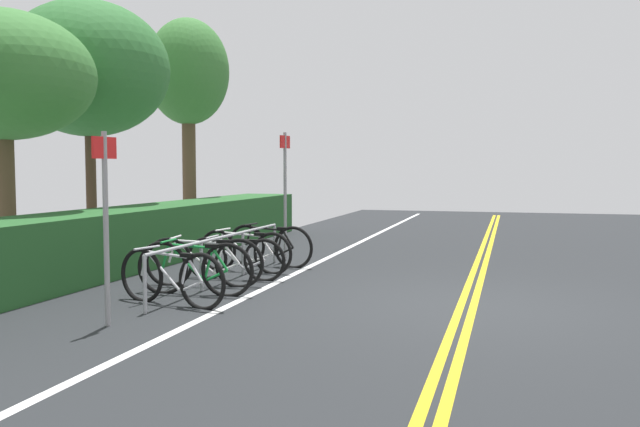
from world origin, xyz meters
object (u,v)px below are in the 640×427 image
object	(u,v)px
bicycle_2	(204,262)
sign_post_far	(285,184)
tree_far_right	(88,69)
tree_extra	(188,75)
bicycle_0	(171,277)
sign_post_near	(106,209)
bike_rack	(224,247)
bicycle_1	(195,268)
bicycle_4	(245,251)
tree_mid	(3,77)
bicycle_3	(236,259)
bicycle_5	(270,246)

from	to	relation	value
bicycle_2	sign_post_far	world-z (taller)	sign_post_far
tree_far_right	tree_extra	world-z (taller)	tree_extra
sign_post_far	bicycle_0	bearing A→B (deg)	179.68
bicycle_0	sign_post_near	xyz separation A→B (m)	(-1.22, 0.12, 0.95)
bike_rack	bicycle_1	size ratio (longest dim) A/B	2.65
bicycle_0	sign_post_near	bearing A→B (deg)	174.58
bicycle_0	tree_extra	bearing A→B (deg)	25.85
bicycle_1	bicycle_0	bearing A→B (deg)	-178.05
bicycle_1	bicycle_4	xyz separation A→B (m)	(2.11, 0.13, -0.02)
bicycle_4	bike_rack	bearing A→B (deg)	-174.72
bike_rack	bicycle_0	xyz separation A→B (m)	(-1.73, -0.05, -0.19)
sign_post_far	tree_far_right	distance (m)	4.78
tree_extra	bike_rack	bearing A→B (deg)	-148.69
tree_far_right	bicycle_4	bearing A→B (deg)	-109.29
bicycle_0	tree_mid	bearing A→B (deg)	68.47
bicycle_0	bicycle_3	bearing A→B (deg)	-0.39
bicycle_4	bicycle_5	bearing A→B (deg)	-13.78
bike_rack	bicycle_1	bearing A→B (deg)	-178.35
bicycle_4	sign_post_far	bearing A→B (deg)	-6.42
bicycle_1	bicycle_3	world-z (taller)	bicycle_1
bicycle_0	tree_extra	world-z (taller)	tree_extra
bicycle_2	tree_mid	distance (m)	4.70
sign_post_far	tree_mid	bearing A→B (deg)	126.11
sign_post_far	bicycle_4	bearing A→B (deg)	173.58
bike_rack	tree_mid	bearing A→B (deg)	92.94
bicycle_1	bike_rack	bearing A→B (deg)	1.65
tree_extra	tree_mid	bearing A→B (deg)	-179.83
bicycle_1	bicycle_5	xyz separation A→B (m)	(2.83, -0.05, -0.00)
bicycle_2	tree_far_right	world-z (taller)	tree_far_right
bicycle_3	tree_far_right	world-z (taller)	tree_far_right
bicycle_5	sign_post_near	distance (m)	4.85
tree_far_right	sign_post_near	bearing A→B (deg)	-143.41
bicycle_1	sign_post_near	world-z (taller)	sign_post_near
bike_rack	bicycle_4	world-z (taller)	bike_rack
bicycle_3	tree_extra	distance (m)	8.17
bicycle_4	tree_extra	size ratio (longest dim) A/B	0.32
bicycle_5	sign_post_far	size ratio (longest dim) A/B	0.70
bike_rack	bicycle_0	distance (m)	1.74
tree_far_right	bicycle_0	bearing A→B (deg)	-135.43
tree_mid	tree_extra	xyz separation A→B (m)	(6.54, 0.02, 0.91)
bicycle_3	tree_far_right	size ratio (longest dim) A/B	0.32
bicycle_0	sign_post_near	world-z (taller)	sign_post_near
bicycle_2	bicycle_4	xyz separation A→B (m)	(1.46, -0.04, -0.01)
bicycle_1	sign_post_far	world-z (taller)	sign_post_far
bicycle_0	bicycle_4	size ratio (longest dim) A/B	0.96
bicycle_1	bicycle_5	size ratio (longest dim) A/B	1.01
bicycle_5	tree_mid	distance (m)	5.27
bicycle_1	bicycle_4	world-z (taller)	bicycle_1
bicycle_0	sign_post_far	size ratio (longest dim) A/B	0.71
bicycle_1	tree_mid	size ratio (longest dim) A/B	0.40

